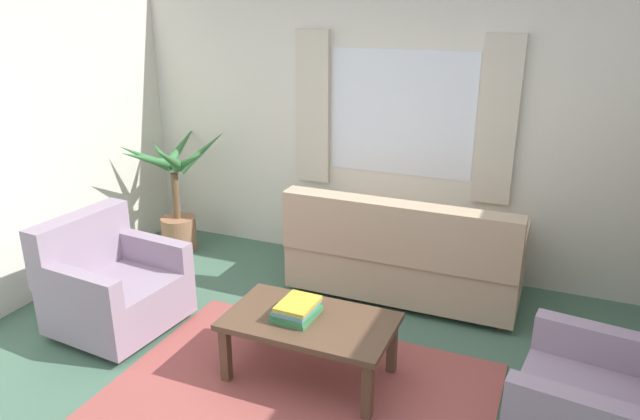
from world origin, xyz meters
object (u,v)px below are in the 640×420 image
Objects in this scene: couch at (403,256)px; armchair_right at (608,412)px; coffee_table at (310,326)px; armchair_left at (111,285)px; book_stack_on_table at (297,310)px; potted_plant at (175,195)px.

armchair_right is (1.52, -1.48, -0.01)m from couch.
coffee_table is (-0.26, -1.36, 0.01)m from couch.
couch reaches higher than armchair_left.
armchair_right reaches higher than coffee_table.
armchair_right is (3.42, -0.13, 0.00)m from armchair_left.
armchair_left is 0.83× the size of coffee_table.
book_stack_on_table is (-0.09, -0.01, 0.11)m from coffee_table.
armchair_left is (-1.91, -1.36, -0.01)m from couch.
coffee_table is 0.14m from book_stack_on_table.
couch is 1.41m from book_stack_on_table.
couch is 1.73× the size of coffee_table.
armchair_left is at bearing 35.42° from couch.
armchair_left reaches higher than book_stack_on_table.
armchair_left is 3.43m from armchair_right.
armchair_left is at bearing 179.72° from book_stack_on_table.
potted_plant is (-0.43, 1.44, 0.22)m from armchair_left.
armchair_right is at bearing -87.06° from armchair_left.
book_stack_on_table is (1.56, -0.01, 0.14)m from armchair_left.
armchair_left is at bearing -179.92° from coffee_table.
couch is 2.36m from potted_plant.
armchair_left is at bearing -73.19° from potted_plant.
armchair_right is at bearing -22.08° from potted_plant.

